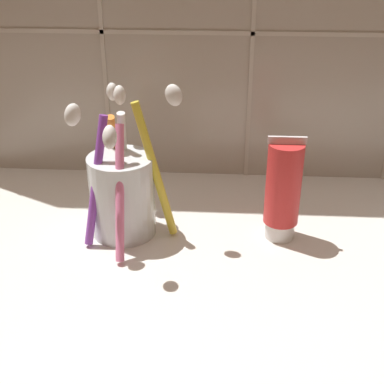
{
  "coord_description": "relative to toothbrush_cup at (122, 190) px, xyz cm",
  "views": [
    {
      "loc": [
        -1.42,
        -47.5,
        34.17
      ],
      "look_at": [
        -4.45,
        1.44,
        8.41
      ],
      "focal_mm": 50.0,
      "sensor_mm": 36.0,
      "label": 1
    }
  ],
  "objects": [
    {
      "name": "sink_counter",
      "position": [
        12.22,
        -3.61,
        -6.3
      ],
      "size": [
        74.33,
        39.55,
        2.0
      ],
      "primitive_type": "cube",
      "color": "silver",
      "rests_on": "ground"
    },
    {
      "name": "toothbrush_cup",
      "position": [
        0.0,
        0.0,
        0.0
      ],
      "size": [
        11.77,
        16.27,
        17.55
      ],
      "color": "silver",
      "rests_on": "sink_counter"
    },
    {
      "name": "toothpaste_tube",
      "position": [
        17.38,
        -0.01,
        0.56
      ],
      "size": [
        3.98,
        3.79,
        11.96
      ],
      "color": "white",
      "rests_on": "sink_counter"
    }
  ]
}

